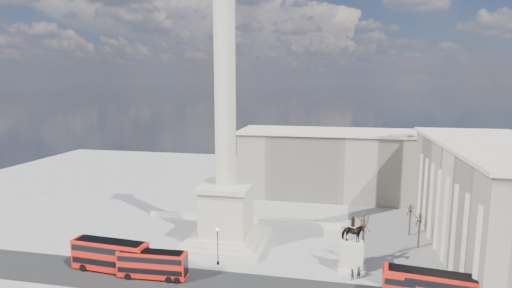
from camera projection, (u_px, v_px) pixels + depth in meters
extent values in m
plane|color=gray|center=(219.00, 255.00, 66.52)|extent=(180.00, 180.00, 0.00)
cube|color=#242424|center=(232.00, 288.00, 55.84)|extent=(120.00, 9.00, 0.01)
cube|color=#BDB79E|center=(227.00, 240.00, 71.29)|extent=(14.00, 14.00, 1.00)
cube|color=#BDB79E|center=(227.00, 236.00, 71.17)|extent=(12.00, 12.00, 0.50)
cube|color=#BDB79E|center=(227.00, 234.00, 71.10)|extent=(10.00, 10.00, 0.50)
cube|color=#BDB79E|center=(226.00, 211.00, 70.45)|extent=(8.00, 8.00, 8.00)
cube|color=#BDB79E|center=(226.00, 187.00, 69.78)|extent=(9.00, 9.00, 0.80)
cylinder|color=beige|center=(225.00, 86.00, 67.13)|extent=(3.60, 3.60, 34.00)
cube|color=beige|center=(241.00, 220.00, 81.93)|extent=(40.00, 0.60, 1.10)
cube|color=#B0A790|center=(497.00, 201.00, 65.83)|extent=(18.00, 45.00, 18.00)
cube|color=beige|center=(502.00, 146.00, 64.41)|extent=(19.00, 46.00, 0.60)
cube|color=#B0A790|center=(341.00, 165.00, 100.02)|extent=(50.00, 16.00, 16.00)
cube|color=beige|center=(342.00, 132.00, 98.76)|extent=(51.00, 17.00, 0.60)
cube|color=red|center=(110.00, 255.00, 60.38)|extent=(12.13, 3.56, 4.40)
cube|color=black|center=(110.00, 260.00, 60.50)|extent=(11.65, 3.59, 0.98)
cube|color=black|center=(110.00, 248.00, 60.20)|extent=(11.65, 3.59, 0.98)
cube|color=black|center=(109.00, 241.00, 60.04)|extent=(10.91, 3.21, 0.07)
cylinder|color=black|center=(89.00, 264.00, 61.74)|extent=(1.39, 2.92, 1.20)
cylinder|color=black|center=(130.00, 270.00, 59.78)|extent=(1.39, 2.92, 1.20)
cylinder|color=black|center=(139.00, 271.00, 59.40)|extent=(1.39, 2.92, 1.20)
cube|color=red|center=(152.00, 264.00, 58.29)|extent=(10.31, 2.80, 3.76)
cube|color=black|center=(153.00, 268.00, 58.39)|extent=(9.90, 2.84, 0.84)
cube|color=black|center=(152.00, 257.00, 58.14)|extent=(9.90, 2.84, 0.84)
cube|color=black|center=(152.00, 251.00, 58.00)|extent=(9.28, 2.52, 0.06)
cylinder|color=black|center=(131.00, 273.00, 59.06)|extent=(1.14, 2.49, 1.02)
cylinder|color=black|center=(171.00, 276.00, 58.10)|extent=(1.14, 2.49, 1.02)
cylinder|color=black|center=(180.00, 277.00, 57.92)|extent=(1.14, 2.49, 1.02)
cube|color=red|center=(431.00, 288.00, 50.71)|extent=(11.83, 4.03, 4.27)
cube|color=black|center=(431.00, 280.00, 50.53)|extent=(11.38, 4.03, 0.95)
cube|color=black|center=(432.00, 272.00, 50.38)|extent=(10.65, 3.63, 0.06)
cube|color=black|center=(426.00, 282.00, 50.76)|extent=(10.18, 3.20, 0.85)
cube|color=black|center=(426.00, 275.00, 50.62)|extent=(9.53, 2.86, 0.06)
cylinder|color=black|center=(218.00, 263.00, 62.96)|extent=(0.40, 0.40, 0.46)
cylinder|color=black|center=(218.00, 248.00, 62.58)|extent=(0.15, 0.15, 5.51)
cylinder|color=black|center=(218.00, 232.00, 62.17)|extent=(0.28, 0.28, 0.28)
sphere|color=silver|center=(218.00, 230.00, 62.12)|extent=(0.51, 0.51, 0.51)
cube|color=beige|center=(351.00, 269.00, 60.94)|extent=(4.14, 3.11, 0.52)
cube|color=beige|center=(352.00, 256.00, 60.63)|extent=(3.32, 2.28, 4.56)
imported|color=black|center=(353.00, 233.00, 60.07)|extent=(3.43, 1.78, 2.80)
cylinder|color=black|center=(353.00, 222.00, 59.81)|extent=(0.52, 0.52, 1.24)
sphere|color=black|center=(353.00, 218.00, 59.70)|extent=(0.37, 0.37, 0.37)
cylinder|color=#332319|center=(363.00, 238.00, 62.71)|extent=(0.33, 0.33, 8.34)
cylinder|color=#332319|center=(419.00, 230.00, 68.83)|extent=(0.29, 0.29, 6.28)
cylinder|color=#332319|center=(410.00, 220.00, 74.43)|extent=(0.26, 0.26, 6.18)
imported|color=black|center=(359.00, 273.00, 58.25)|extent=(0.79, 0.68, 1.83)
imported|color=black|center=(352.00, 274.00, 57.85)|extent=(1.05, 1.03, 1.70)
imported|color=black|center=(247.00, 251.00, 65.73)|extent=(1.19, 1.05, 1.92)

